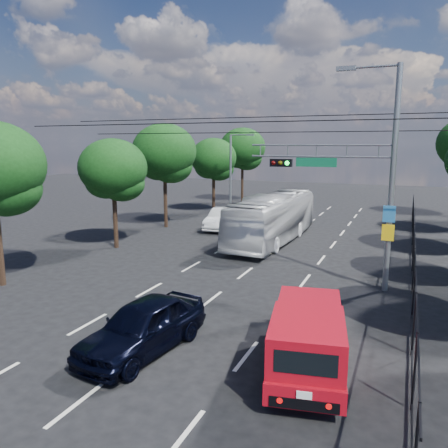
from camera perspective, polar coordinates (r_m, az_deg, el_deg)
The scene contains 14 objects.
ground at distance 14.97m, azimuth -8.27°, elevation -14.62°, with size 120.00×120.00×0.00m, color black.
lane_markings at distance 27.26m, azimuth 7.16°, elevation -3.00°, with size 6.12×38.00×0.01m.
signal_mast at distance 19.64m, azimuth 17.63°, elevation 6.84°, with size 6.43×0.39×9.50m.
streetlight_left at distance 36.22m, azimuth 1.11°, elevation 6.71°, with size 2.09×0.22×7.08m.
utility_wires at distance 21.60m, azimuth 3.73°, elevation 12.88°, with size 22.00×5.04×0.74m.
fence_right at distance 24.29m, azimuth 23.50°, elevation -2.98°, with size 0.06×34.03×2.00m.
tree_left_b at distance 27.10m, azimuth -14.22°, elevation 6.49°, with size 4.08×4.08×6.63m.
tree_left_c at distance 33.21m, azimuth -7.75°, elevation 8.79°, with size 4.80×4.80×7.80m.
tree_left_d at distance 40.15m, azimuth -1.34°, elevation 8.19°, with size 4.20×4.20×6.83m.
tree_left_e at distance 47.60m, azimuth 2.46°, elevation 9.52°, with size 4.92×4.92×7.99m.
red_pickup at distance 12.69m, azimuth 10.86°, elevation -14.36°, with size 2.79×5.43×1.93m.
navy_hatchback at distance 13.96m, azimuth -10.53°, elevation -12.97°, with size 1.91×4.75×1.62m, color black.
white_bus at distance 28.50m, azimuth 6.41°, elevation 0.78°, with size 2.61×11.14×3.10m, color silver.
white_van at distance 32.63m, azimuth -0.16°, elevation 0.71°, with size 1.65×4.74×1.56m, color white.
Camera 1 is at (7.16, -11.53, 6.33)m, focal length 35.00 mm.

